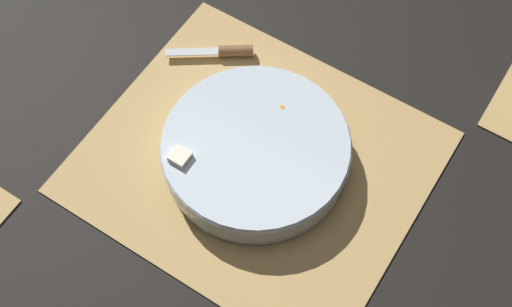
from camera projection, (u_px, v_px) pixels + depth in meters
The scene contains 4 objects.
ground_plane at pixel (256, 162), 1.05m from camera, with size 6.00×6.00×0.00m, color black.
bamboo_mat_center at pixel (256, 161), 1.05m from camera, with size 0.48×0.42×0.01m.
fruit_salad_bowl at pixel (256, 151), 1.02m from camera, with size 0.27×0.27×0.06m.
paring_knife at pixel (231, 51), 1.13m from camera, with size 0.12×0.09×0.02m.
Camera 1 is at (0.27, -0.42, 0.92)m, focal length 50.00 mm.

